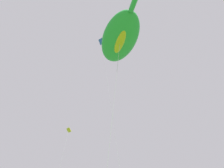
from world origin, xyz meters
name	(u,v)px	position (x,y,z in m)	size (l,w,h in m)	color
big_show_kite	(121,35)	(-1.62, 6.86, 14.69)	(12.37, 10.09, 15.30)	green
small_kite_triangle_green	(68,135)	(11.53, 20.86, 12.49)	(0.81, 1.54, 13.62)	yellow
small_kite_box_yellow	(103,50)	(5.22, 12.08, 22.66)	(4.91, 2.36, 24.93)	blue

